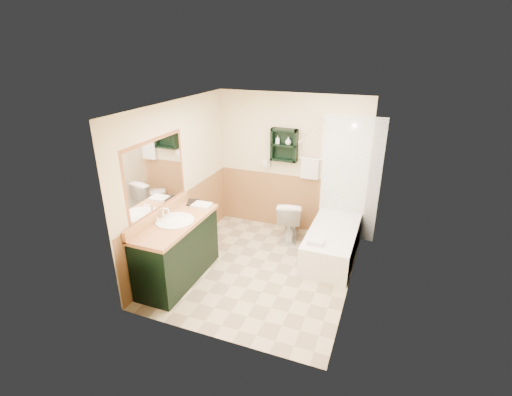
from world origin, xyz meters
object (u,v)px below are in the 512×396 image
at_px(bathtub, 332,243).
at_px(soap_bottle_b, 288,142).
at_px(wall_shelf, 284,145).
at_px(toilet, 290,219).
at_px(soap_bottle_a, 278,142).
at_px(vanity_book, 187,196).
at_px(vanity, 178,250).
at_px(hair_dryer, 267,163).

height_order(bathtub, soap_bottle_b, soap_bottle_b).
distance_m(wall_shelf, toilet, 1.26).
relative_size(soap_bottle_a, soap_bottle_b, 1.05).
bearing_deg(vanity_book, soap_bottle_a, 35.67).
bearing_deg(wall_shelf, toilet, -53.11).
bearing_deg(soap_bottle_a, toilet, -41.33).
xyz_separation_m(bathtub, toilet, (-0.79, 0.35, 0.12)).
distance_m(vanity, vanity_book, 0.84).
bearing_deg(toilet, soap_bottle_b, -73.44).
bearing_deg(soap_bottle_a, hair_dryer, 170.75).
distance_m(bathtub, vanity_book, 2.35).
bearing_deg(bathtub, vanity, -144.63).
bearing_deg(bathtub, wall_shelf, 147.04).
relative_size(wall_shelf, vanity_book, 2.33).
relative_size(wall_shelf, hair_dryer, 2.29).
xyz_separation_m(vanity, bathtub, (1.92, 1.36, -0.22)).
bearing_deg(soap_bottle_b, hair_dryer, 175.38).
distance_m(wall_shelf, soap_bottle_b, 0.10).
bearing_deg(vanity, bathtub, 35.37).
relative_size(bathtub, soap_bottle_b, 11.71).
distance_m(vanity, toilet, 2.06).
relative_size(bathtub, soap_bottle_a, 11.18).
height_order(bathtub, toilet, toilet).
relative_size(toilet, soap_bottle_b, 5.60).
xyz_separation_m(hair_dryer, soap_bottle_a, (0.18, -0.03, 0.40)).
bearing_deg(wall_shelf, hair_dryer, 175.24).
xyz_separation_m(bathtub, soap_bottle_b, (-0.95, 0.66, 1.38)).
xyz_separation_m(soap_bottle_a, soap_bottle_b, (0.19, 0.00, 0.02)).
bearing_deg(soap_bottle_b, toilet, -62.00).
relative_size(toilet, soap_bottle_a, 5.34).
height_order(toilet, soap_bottle_a, soap_bottle_a).
bearing_deg(hair_dryer, wall_shelf, -4.76).
bearing_deg(vanity, hair_dryer, 73.83).
distance_m(hair_dryer, bathtub, 1.78).
bearing_deg(soap_bottle_b, wall_shelf, 175.99).
bearing_deg(hair_dryer, toilet, -32.34).
bearing_deg(wall_shelf, soap_bottle_b, -4.01).
bearing_deg(vanity_book, wall_shelf, 32.65).
bearing_deg(bathtub, hair_dryer, 152.51).
xyz_separation_m(wall_shelf, hair_dryer, (-0.30, 0.02, -0.35)).
relative_size(vanity, toilet, 1.99).
distance_m(vanity_book, soap_bottle_a, 1.80).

